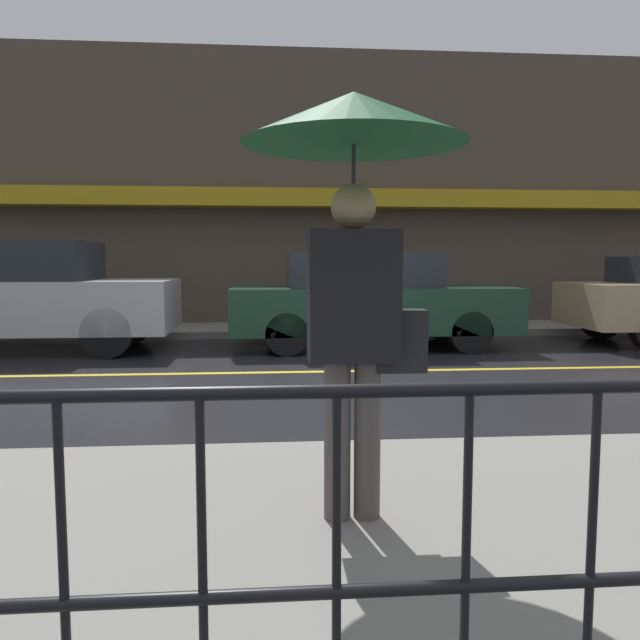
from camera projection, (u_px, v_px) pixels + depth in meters
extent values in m
plane|color=black|center=(349.00, 371.00, 7.75)|extent=(80.00, 80.00, 0.00)
cube|color=gray|center=(484.00, 542.00, 2.92)|extent=(28.00, 2.98, 0.12)
cube|color=gray|center=(320.00, 329.00, 11.96)|extent=(28.00, 1.75, 0.12)
cube|color=gold|center=(349.00, 371.00, 7.75)|extent=(25.20, 0.12, 0.01)
cube|color=#4C4238|center=(316.00, 191.00, 12.72)|extent=(28.00, 0.30, 5.57)
cube|color=#B79319|center=(318.00, 198.00, 12.31)|extent=(16.80, 0.55, 0.35)
cylinder|color=black|center=(64.00, 586.00, 1.51)|extent=(0.02, 0.02, 0.94)
cylinder|color=black|center=(203.00, 580.00, 1.54)|extent=(0.02, 0.02, 0.94)
cylinder|color=black|center=(337.00, 574.00, 1.57)|extent=(0.02, 0.02, 0.94)
cylinder|color=black|center=(466.00, 569.00, 1.60)|extent=(0.02, 0.02, 0.94)
cylinder|color=black|center=(590.00, 564.00, 1.62)|extent=(0.02, 0.02, 0.94)
cylinder|color=#4C4742|center=(337.00, 440.00, 3.02)|extent=(0.13, 0.13, 0.78)
cylinder|color=#4C4742|center=(367.00, 439.00, 3.03)|extent=(0.13, 0.13, 0.78)
cube|color=black|center=(353.00, 295.00, 2.95)|extent=(0.42, 0.25, 0.62)
sphere|color=#957E52|center=(353.00, 207.00, 2.91)|extent=(0.21, 0.21, 0.21)
cylinder|color=#262628|center=(353.00, 221.00, 2.92)|extent=(0.02, 0.02, 0.70)
cone|color=#144723|center=(354.00, 118.00, 2.88)|extent=(1.05, 1.05, 0.24)
cube|color=black|center=(401.00, 341.00, 2.99)|extent=(0.24, 0.12, 0.30)
cube|color=#B2B5BA|center=(29.00, 306.00, 9.41)|extent=(4.31, 1.77, 0.78)
cube|color=#1E2328|center=(15.00, 261.00, 9.34)|extent=(2.24, 1.62, 0.58)
cylinder|color=black|center=(131.00, 322.00, 10.32)|extent=(0.72, 0.22, 0.72)
cylinder|color=black|center=(107.00, 333.00, 8.79)|extent=(0.72, 0.22, 0.72)
cube|color=#193828|center=(371.00, 309.00, 9.86)|extent=(4.39, 1.77, 0.70)
cube|color=#1E2328|center=(361.00, 270.00, 9.78)|extent=(2.28, 1.62, 0.52)
cylinder|color=black|center=(442.00, 322.00, 10.76)|extent=(0.63, 0.22, 0.63)
cylinder|color=black|center=(470.00, 332.00, 9.23)|extent=(0.63, 0.22, 0.63)
cylinder|color=black|center=(284.00, 323.00, 10.54)|extent=(0.63, 0.22, 0.63)
cylinder|color=black|center=(287.00, 334.00, 9.00)|extent=(0.63, 0.22, 0.63)
cylinder|color=black|center=(601.00, 319.00, 10.98)|extent=(0.70, 0.22, 0.70)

